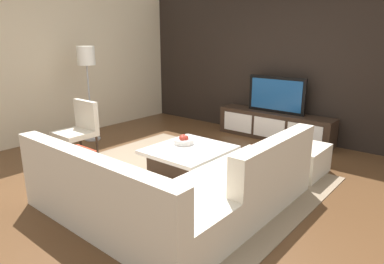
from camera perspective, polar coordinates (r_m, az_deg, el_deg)
ground_plane at (r=4.61m, az=-0.34°, el=-7.73°), size 14.00×14.00×0.00m
feature_wall_back at (r=6.55m, az=15.40°, el=11.33°), size 6.40×0.12×2.80m
side_wall_left at (r=6.87m, az=-20.44°, el=11.09°), size 0.12×5.20×2.80m
area_rug at (r=4.67m, az=-1.29°, el=-7.36°), size 3.39×2.65×0.01m
media_console at (r=6.45m, az=13.53°, el=1.02°), size 2.13×0.44×0.50m
television at (r=6.34m, az=13.86°, el=6.05°), size 1.08×0.06×0.65m
sectional_couch at (r=3.61m, az=-2.93°, el=-9.74°), size 2.29×2.39×0.82m
coffee_table at (r=4.67m, az=-0.49°, el=-4.77°), size 0.96×1.06×0.38m
accent_chair_near at (r=5.60m, az=-18.15°, el=0.98°), size 0.54×0.53×0.87m
floor_lamp at (r=6.32m, az=-17.14°, el=11.01°), size 0.30×0.30×1.67m
ottoman at (r=4.96m, az=17.12°, el=-4.26°), size 0.70×0.70×0.40m
fruit_bowl at (r=4.77m, az=-1.37°, el=-1.37°), size 0.28×0.28×0.13m
decorative_ball at (r=4.86m, az=17.42°, el=-0.71°), size 0.24×0.24×0.24m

